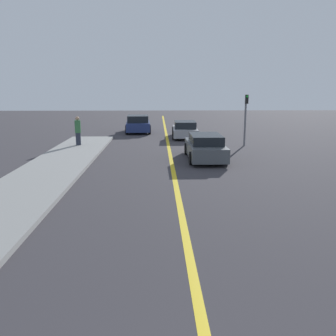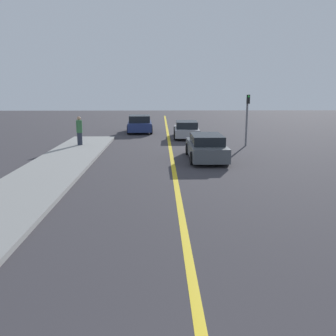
{
  "view_description": "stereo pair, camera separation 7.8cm",
  "coord_description": "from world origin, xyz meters",
  "views": [
    {
      "loc": [
        -0.68,
        -1.41,
        3.62
      ],
      "look_at": [
        -0.37,
        9.74,
        1.22
      ],
      "focal_mm": 40.0,
      "sensor_mm": 36.0,
      "label": 1
    },
    {
      "loc": [
        -0.6,
        -1.41,
        3.62
      ],
      "look_at": [
        -0.37,
        9.74,
        1.22
      ],
      "focal_mm": 40.0,
      "sensor_mm": 36.0,
      "label": 2
    }
  ],
  "objects": [
    {
      "name": "car_ahead_center",
      "position": [
        1.33,
        26.09,
        0.6
      ],
      "size": [
        1.94,
        4.23,
        1.22
      ],
      "rotation": [
        0.0,
        0.0,
        -0.03
      ],
      "color": "#9E9EA3",
      "rests_on": "ground_plane"
    },
    {
      "name": "traffic_light",
      "position": [
        4.83,
        22.01,
        2.02
      ],
      "size": [
        0.18,
        0.4,
        3.2
      ],
      "color": "slate",
      "rests_on": "ground_plane"
    },
    {
      "name": "car_far_distant",
      "position": [
        -2.3,
        29.51,
        0.68
      ],
      "size": [
        2.17,
        4.08,
        1.41
      ],
      "rotation": [
        0.0,
        0.0,
        0.05
      ],
      "color": "navy",
      "rests_on": "ground_plane"
    },
    {
      "name": "car_near_right_lane",
      "position": [
        1.75,
        17.5,
        0.64
      ],
      "size": [
        1.88,
        4.54,
        1.31
      ],
      "rotation": [
        0.0,
        0.0,
        0.01
      ],
      "color": "#4C5156",
      "rests_on": "ground_plane"
    },
    {
      "name": "pedestrian_mid_group",
      "position": [
        -5.58,
        21.65,
        1.03
      ],
      "size": [
        0.36,
        0.36,
        1.75
      ],
      "color": "#282D3D",
      "rests_on": "sidewalk_left"
    },
    {
      "name": "road_center_line",
      "position": [
        0.0,
        18.0,
        0.0
      ],
      "size": [
        0.2,
        60.0,
        0.01
      ],
      "color": "gold",
      "rests_on": "ground_plane"
    },
    {
      "name": "sidewalk_left",
      "position": [
        -5.38,
        12.87,
        0.08
      ],
      "size": [
        2.93,
        25.75,
        0.16
      ],
      "color": "gray",
      "rests_on": "ground_plane"
    }
  ]
}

